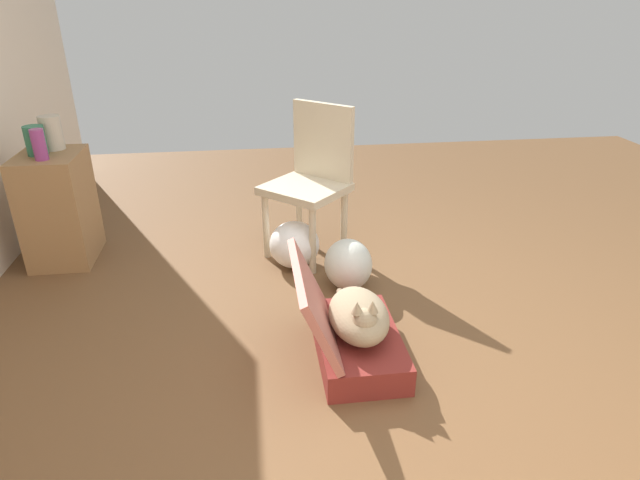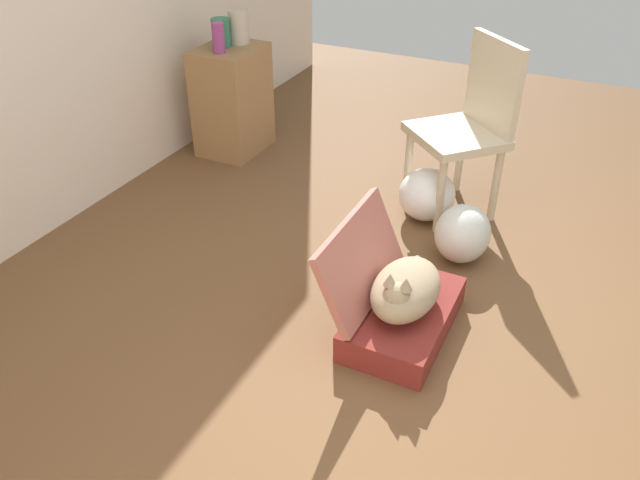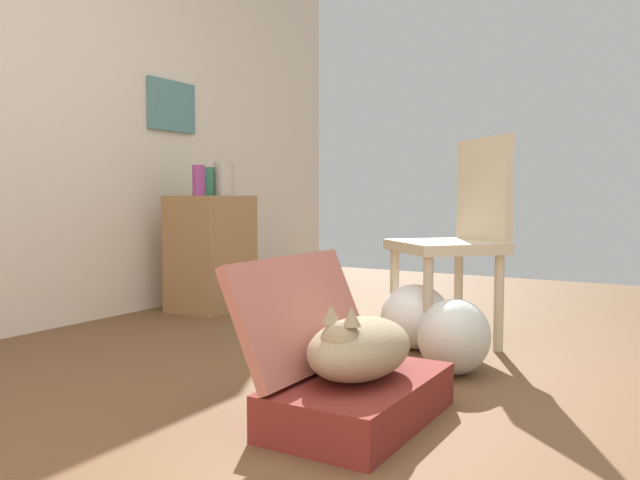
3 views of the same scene
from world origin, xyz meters
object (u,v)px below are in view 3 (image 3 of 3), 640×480
at_px(plastic_bag_white, 454,336).
at_px(cat, 358,347).
at_px(suitcase_base, 360,400).
at_px(vase_short, 224,179).
at_px(plastic_bag_clear, 415,317).
at_px(side_table, 211,253).
at_px(vase_tall, 199,180).
at_px(chair, 460,232).
at_px(vase_round, 204,182).

bearing_deg(plastic_bag_white, cat, 173.73).
relative_size(suitcase_base, plastic_bag_white, 2.00).
bearing_deg(vase_short, plastic_bag_clear, -106.21).
bearing_deg(side_table, plastic_bag_white, -109.34).
height_order(suitcase_base, plastic_bag_white, plastic_bag_white).
xyz_separation_m(plastic_bag_clear, side_table, (0.31, 1.48, 0.21)).
bearing_deg(suitcase_base, vase_tall, 55.06).
xyz_separation_m(plastic_bag_white, chair, (0.52, 0.15, 0.39)).
xyz_separation_m(vase_round, chair, (-0.11, -1.67, -0.26)).
height_order(suitcase_base, plastic_bag_clear, plastic_bag_clear).
distance_m(suitcase_base, plastic_bag_white, 0.68).
bearing_deg(vase_round, cat, -126.78).
height_order(plastic_bag_white, vase_tall, vase_tall).
distance_m(side_table, vase_tall, 0.46).
bearing_deg(vase_short, side_table, 173.33).
relative_size(vase_tall, chair, 0.19).
relative_size(vase_tall, vase_round, 1.04).
bearing_deg(side_table, cat, -127.53).
bearing_deg(vase_tall, side_table, 5.66).
distance_m(suitcase_base, side_table, 2.16).
height_order(cat, plastic_bag_white, cat).
bearing_deg(vase_round, plastic_bag_white, -108.88).
bearing_deg(plastic_bag_clear, cat, -167.72).
distance_m(plastic_bag_white, plastic_bag_clear, 0.43).
xyz_separation_m(plastic_bag_white, vase_short, (0.74, 1.76, 0.66)).
distance_m(vase_round, chair, 1.69).
distance_m(plastic_bag_clear, vase_tall, 1.62).
relative_size(plastic_bag_white, vase_short, 1.54).
distance_m(cat, vase_short, 2.28).
height_order(plastic_bag_white, vase_short, vase_short).
height_order(plastic_bag_white, plastic_bag_clear, plastic_bag_white).
distance_m(cat, vase_tall, 2.14).
height_order(plastic_bag_clear, vase_tall, vase_tall).
bearing_deg(side_table, suitcase_base, -127.32).
height_order(suitcase_base, vase_short, vase_short).
distance_m(cat, plastic_bag_clear, 1.02).
relative_size(vase_short, chair, 0.21).
relative_size(plastic_bag_white, vase_tall, 1.76).
bearing_deg(plastic_bag_clear, vase_short, 73.79).
relative_size(plastic_bag_clear, side_table, 0.45).
distance_m(vase_short, vase_round, 0.13).
xyz_separation_m(cat, side_table, (1.31, 1.70, 0.12)).
bearing_deg(vase_round, side_table, -90.00).
height_order(suitcase_base, vase_tall, vase_tall).
xyz_separation_m(vase_tall, vase_round, (0.12, 0.06, -0.00)).
relative_size(suitcase_base, chair, 0.66).
bearing_deg(chair, cat, -42.96).
height_order(suitcase_base, side_table, side_table).
bearing_deg(vase_tall, suitcase_base, -124.94).
bearing_deg(cat, vase_short, 49.85).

